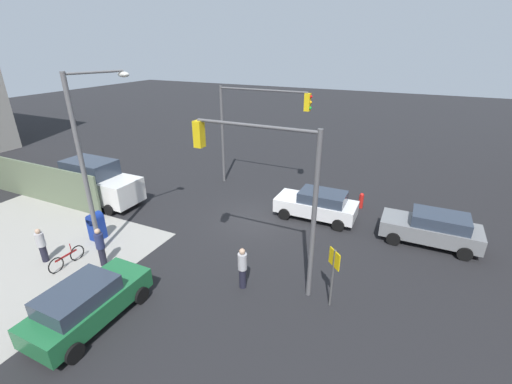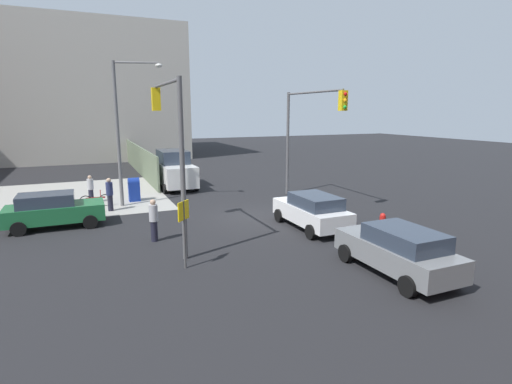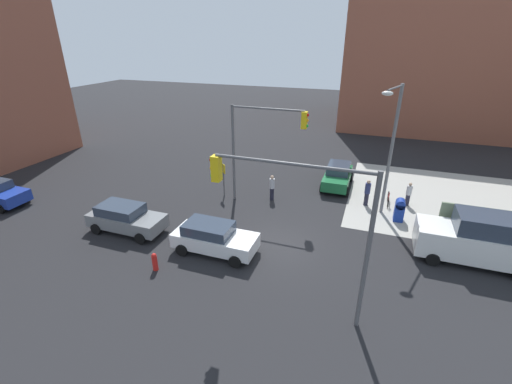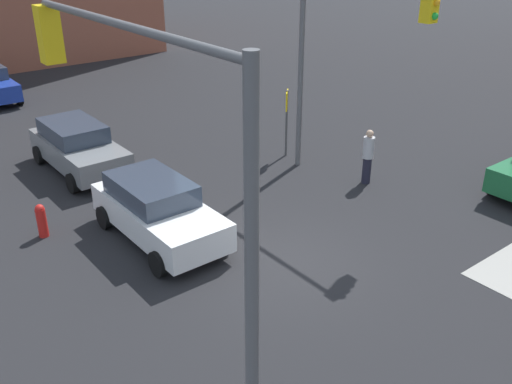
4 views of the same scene
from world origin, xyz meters
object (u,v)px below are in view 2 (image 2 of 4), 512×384
at_px(mailbox_blue, 134,189).
at_px(traffic_signal_se_corner, 307,123).
at_px(sedan_gray, 398,250).
at_px(pedestrian_walking_north, 91,189).
at_px(street_lamp_corner, 124,123).
at_px(pedestrian_crossing, 110,194).
at_px(hatchback_white, 312,211).
at_px(hatchback_green, 53,210).
at_px(van_white_delivery, 174,170).
at_px(fire_hydrant, 382,223).
at_px(pedestrian_waiting, 154,219).
at_px(traffic_signal_nw_corner, 170,130).
at_px(bicycle_leaning_on_fence, 96,201).

bearing_deg(mailbox_blue, traffic_signal_se_corner, -113.20).
xyz_separation_m(sedan_gray, pedestrian_walking_north, (15.52, 9.01, 0.01)).
height_order(street_lamp_corner, pedestrian_crossing, street_lamp_corner).
relative_size(mailbox_blue, hatchback_white, 0.33).
xyz_separation_m(hatchback_green, van_white_delivery, (7.71, -7.33, 0.44)).
bearing_deg(sedan_gray, fire_hydrant, -34.88).
bearing_deg(van_white_delivery, traffic_signal_se_corner, -140.07).
distance_m(van_white_delivery, pedestrian_waiting, 12.15).
distance_m(street_lamp_corner, mailbox_blue, 4.12).
bearing_deg(fire_hydrant, pedestrian_waiting, 72.30).
distance_m(traffic_signal_nw_corner, sedan_gray, 9.41).
bearing_deg(pedestrian_waiting, pedestrian_crossing, -104.00).
relative_size(traffic_signal_se_corner, pedestrian_waiting, 3.63).
bearing_deg(sedan_gray, street_lamp_corner, 27.08).
xyz_separation_m(mailbox_blue, van_white_delivery, (3.45, -3.20, 0.52)).
height_order(traffic_signal_nw_corner, pedestrian_waiting, traffic_signal_nw_corner).
height_order(street_lamp_corner, pedestrian_waiting, street_lamp_corner).
xyz_separation_m(mailbox_blue, bicycle_leaning_on_fence, (-0.60, 2.20, -0.42)).
relative_size(traffic_signal_se_corner, pedestrian_crossing, 3.57).
height_order(traffic_signal_nw_corner, street_lamp_corner, street_lamp_corner).
bearing_deg(hatchback_green, pedestrian_crossing, -49.40).
bearing_deg(sedan_gray, hatchback_white, -1.99).
height_order(hatchback_green, bicycle_leaning_on_fence, hatchback_green).
distance_m(traffic_signal_nw_corner, pedestrian_waiting, 3.78).
relative_size(traffic_signal_se_corner, sedan_gray, 1.47).
height_order(mailbox_blue, hatchback_white, hatchback_white).
relative_size(traffic_signal_nw_corner, pedestrian_walking_north, 3.96).
distance_m(street_lamp_corner, fire_hydrant, 14.58).
bearing_deg(pedestrian_waiting, street_lamp_corner, -113.83).
bearing_deg(pedestrian_crossing, traffic_signal_nw_corner, -128.67).
height_order(traffic_signal_nw_corner, pedestrian_crossing, traffic_signal_nw_corner).
xyz_separation_m(pedestrian_crossing, pedestrian_walking_north, (2.60, 0.90, -0.10)).
relative_size(street_lamp_corner, hatchback_green, 1.88).
bearing_deg(traffic_signal_se_corner, street_lamp_corner, 73.45).
height_order(sedan_gray, hatchback_white, same).
bearing_deg(pedestrian_walking_north, mailbox_blue, -173.12).
bearing_deg(hatchback_white, pedestrian_crossing, 49.05).
distance_m(traffic_signal_se_corner, bicycle_leaning_on_fence, 12.94).
xyz_separation_m(street_lamp_corner, hatchback_white, (-8.09, -7.26, -3.86)).
bearing_deg(traffic_signal_nw_corner, sedan_gray, -134.92).
distance_m(fire_hydrant, hatchback_green, 15.04).
distance_m(hatchback_green, van_white_delivery, 10.65).
height_order(pedestrian_crossing, bicycle_leaning_on_fence, pedestrian_crossing).
bearing_deg(mailbox_blue, pedestrian_waiting, 178.60).
xyz_separation_m(street_lamp_corner, pedestrian_walking_north, (1.71, 1.95, -3.85)).
height_order(sedan_gray, van_white_delivery, van_white_delivery).
height_order(mailbox_blue, sedan_gray, sedan_gray).
relative_size(mailbox_blue, bicycle_leaning_on_fence, 0.82).
bearing_deg(sedan_gray, van_white_delivery, 10.51).
height_order(traffic_signal_nw_corner, pedestrian_walking_north, traffic_signal_nw_corner).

